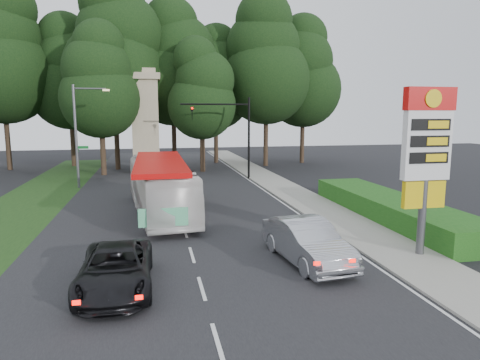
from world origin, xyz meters
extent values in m
plane|color=black|center=(0.00, 0.00, 0.00)|extent=(120.00, 120.00, 0.00)
cube|color=black|center=(0.00, 12.00, 0.01)|extent=(14.00, 80.00, 0.02)
cube|color=gray|center=(8.50, 12.00, 0.06)|extent=(3.00, 80.00, 0.12)
cube|color=#193814|center=(-9.50, 18.00, 0.01)|extent=(5.00, 50.00, 0.02)
cube|color=#174D14|center=(11.50, 8.00, 0.60)|extent=(3.00, 14.00, 1.20)
cylinder|color=#59595E|center=(9.20, 2.00, 1.60)|extent=(0.32, 0.32, 3.20)
cube|color=#D9B50B|center=(9.20, 2.00, 2.60)|extent=(1.80, 0.25, 1.10)
cube|color=silver|center=(9.20, 2.00, 4.60)|extent=(2.00, 0.35, 2.80)
cube|color=red|center=(9.20, 2.00, 6.40)|extent=(2.10, 0.40, 0.90)
cylinder|color=#D9B50B|center=(9.20, 1.78, 6.40)|extent=(0.70, 0.05, 0.70)
cube|color=black|center=(9.20, 1.81, 5.40)|extent=(1.70, 0.04, 0.45)
cube|color=black|center=(9.20, 1.81, 4.75)|extent=(1.70, 0.04, 0.45)
cube|color=black|center=(9.20, 1.81, 4.10)|extent=(1.70, 0.04, 0.45)
cylinder|color=black|center=(7.00, 24.00, 3.60)|extent=(0.20, 0.20, 7.20)
cylinder|color=black|center=(4.00, 24.00, 6.60)|extent=(6.00, 0.14, 0.14)
imported|color=black|center=(2.00, 24.00, 6.35)|extent=(0.18, 0.22, 1.10)
sphere|color=#FF0C05|center=(2.00, 23.85, 6.25)|extent=(0.18, 0.18, 0.18)
cylinder|color=#59595E|center=(-7.20, 22.00, 4.00)|extent=(0.20, 0.20, 8.00)
cylinder|color=#59595E|center=(-6.00, 22.00, 7.70)|extent=(2.40, 0.12, 0.12)
cube|color=#FFE599|center=(-4.80, 22.00, 7.60)|extent=(0.50, 0.22, 0.14)
cube|color=#0C591E|center=(-6.75, 22.00, 3.20)|extent=(0.85, 0.04, 0.22)
cube|color=#0C591E|center=(-7.20, 22.45, 2.90)|extent=(0.04, 0.85, 0.22)
cube|color=tan|center=(-2.00, 30.00, 4.50)|extent=(2.50, 2.50, 9.00)
cube|color=tan|center=(-2.00, 30.00, 9.30)|extent=(3.00, 3.00, 0.60)
cube|color=tan|center=(-2.00, 30.00, 9.80)|extent=(2.20, 2.20, 0.50)
cylinder|color=#2D2116|center=(-16.00, 35.00, 3.15)|extent=(0.50, 0.50, 6.30)
sphere|color=black|center=(-16.00, 35.00, 9.62)|extent=(9.80, 9.80, 9.80)
cylinder|color=#2D2116|center=(-10.00, 37.00, 2.70)|extent=(0.50, 0.50, 5.40)
sphere|color=black|center=(-10.00, 37.00, 8.25)|extent=(8.40, 8.40, 8.40)
sphere|color=black|center=(-10.00, 37.00, 11.25)|extent=(7.20, 7.20, 7.20)
sphere|color=black|center=(-10.00, 37.00, 13.80)|extent=(5.40, 5.40, 5.40)
cylinder|color=#2D2116|center=(-5.00, 33.00, 3.24)|extent=(0.50, 0.50, 6.48)
sphere|color=black|center=(-5.00, 33.00, 9.90)|extent=(10.08, 10.08, 10.08)
sphere|color=black|center=(-5.00, 33.00, 13.50)|extent=(8.64, 8.64, 8.64)
sphere|color=black|center=(-5.00, 33.00, 16.56)|extent=(6.48, 6.48, 6.48)
cylinder|color=#2D2116|center=(1.00, 35.00, 2.97)|extent=(0.50, 0.50, 5.94)
sphere|color=black|center=(1.00, 35.00, 9.08)|extent=(9.24, 9.24, 9.24)
sphere|color=black|center=(1.00, 35.00, 12.38)|extent=(7.92, 7.92, 7.92)
sphere|color=black|center=(1.00, 35.00, 15.18)|extent=(5.94, 5.94, 5.94)
cylinder|color=#2D2116|center=(6.00, 37.00, 2.61)|extent=(0.50, 0.50, 5.22)
sphere|color=black|center=(6.00, 37.00, 7.97)|extent=(8.12, 8.12, 8.12)
sphere|color=black|center=(6.00, 37.00, 10.88)|extent=(6.96, 6.96, 6.96)
sphere|color=black|center=(6.00, 37.00, 13.34)|extent=(5.22, 5.22, 5.22)
cylinder|color=#2D2116|center=(11.00, 33.00, 3.06)|extent=(0.50, 0.50, 6.12)
sphere|color=black|center=(11.00, 33.00, 9.35)|extent=(9.52, 9.52, 9.52)
sphere|color=black|center=(11.00, 33.00, 12.75)|extent=(8.16, 8.16, 8.16)
sphere|color=black|center=(11.00, 33.00, 15.64)|extent=(6.12, 6.12, 6.12)
cylinder|color=#2D2116|center=(16.00, 35.00, 2.79)|extent=(0.50, 0.50, 5.58)
sphere|color=black|center=(16.00, 35.00, 8.53)|extent=(8.68, 8.68, 8.68)
sphere|color=black|center=(16.00, 35.00, 11.62)|extent=(7.44, 7.44, 7.44)
sphere|color=black|center=(16.00, 35.00, 14.26)|extent=(5.58, 5.58, 5.58)
cylinder|color=#2D2116|center=(-6.00, 29.00, 2.34)|extent=(0.50, 0.50, 4.68)
sphere|color=black|center=(-6.00, 29.00, 7.15)|extent=(7.28, 7.28, 7.28)
sphere|color=black|center=(-6.00, 29.00, 9.75)|extent=(6.24, 6.24, 6.24)
sphere|color=black|center=(-6.00, 29.00, 11.96)|extent=(4.68, 4.68, 4.68)
cylinder|color=#2D2116|center=(3.50, 29.50, 2.16)|extent=(0.50, 0.50, 4.32)
sphere|color=black|center=(3.50, 29.50, 6.60)|extent=(6.72, 6.72, 6.72)
sphere|color=black|center=(3.50, 29.50, 9.00)|extent=(5.76, 5.76, 5.76)
sphere|color=black|center=(3.50, 29.50, 11.04)|extent=(4.32, 4.32, 4.32)
imported|color=white|center=(-1.07, 11.79, 1.58)|extent=(3.84, 11.57, 3.16)
imported|color=#AEB0B6|center=(4.36, 2.25, 0.85)|extent=(2.40, 5.35, 1.70)
imported|color=black|center=(-2.80, 1.07, 0.71)|extent=(2.40, 5.13, 1.42)
camera|label=1|loc=(-1.51, -13.09, 5.84)|focal=32.00mm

